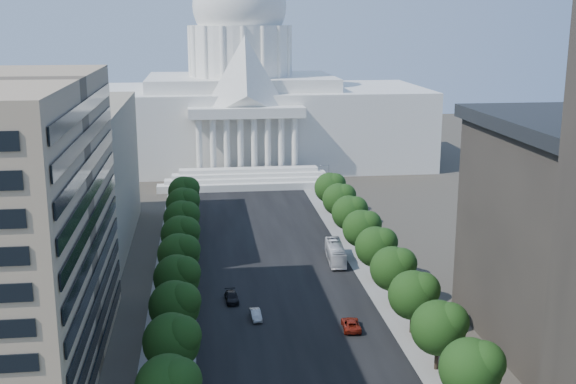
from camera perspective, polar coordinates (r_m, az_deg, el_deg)
name	(u,v)px	position (r m, az deg, el deg)	size (l,w,h in m)	color
road_asphalt	(269,252)	(150.36, -1.49, -4.75)	(30.00, 260.00, 0.01)	black
sidewalk_left	(177,255)	(149.87, -8.77, -4.97)	(8.00, 260.00, 0.02)	gray
sidewalk_right	(359,248)	(153.23, 5.62, -4.45)	(8.00, 260.00, 0.02)	gray
capitol	(241,103)	(238.93, -3.72, 7.01)	(120.00, 56.00, 73.00)	white
office_block_left_far	(35,177)	(159.30, -19.34, 1.12)	(38.00, 52.00, 30.00)	gray
tree_l_c	(174,340)	(97.03, -9.00, -11.48)	(7.79, 7.60, 9.97)	#33261C
tree_l_d	(177,305)	(108.02, -8.80, -8.80)	(7.79, 7.60, 9.97)	#33261C
tree_l_e	(179,276)	(119.21, -8.63, -6.61)	(7.79, 7.60, 9.97)	#33261C
tree_l_f	(180,253)	(130.54, -8.50, -4.80)	(7.79, 7.60, 9.97)	#33261C
tree_l_g	(182,234)	(141.98, -8.39, -3.28)	(7.79, 7.60, 9.97)	#33261C
tree_l_h	(183,217)	(153.50, -8.29, -1.99)	(7.79, 7.60, 9.97)	#33261C
tree_l_i	(184,203)	(165.10, -8.21, -0.87)	(7.79, 7.60, 9.97)	#33261C
tree_l_j	(185,191)	(176.74, -8.14, 0.09)	(7.79, 7.60, 9.97)	#33261C
tree_r_b	(474,367)	(91.86, 14.45, -13.28)	(7.79, 7.60, 9.97)	#33261C
tree_r_c	(441,326)	(102.00, 12.00, -10.33)	(7.79, 7.60, 9.97)	#33261C
tree_r_d	(415,294)	(112.50, 10.03, -7.92)	(7.79, 7.60, 9.97)	#33261C
tree_r_e	(395,267)	(123.28, 8.42, -5.91)	(7.79, 7.60, 9.97)	#33261C
tree_r_f	(377,246)	(134.27, 7.08, -4.23)	(7.79, 7.60, 9.97)	#33261C
tree_r_g	(363,227)	(145.42, 5.95, -2.80)	(7.79, 7.60, 9.97)	#33261C
tree_r_h	(351,212)	(156.69, 4.98, -1.57)	(7.79, 7.60, 9.97)	#33261C
tree_r_i	(340,198)	(168.06, 4.15, -0.51)	(7.79, 7.60, 9.97)	#33261C
tree_r_j	(331,187)	(179.52, 3.42, 0.42)	(7.79, 7.60, 9.97)	#33261C
streetlight_b	(454,332)	(102.06, 12.98, -10.76)	(2.61, 0.44, 9.00)	gray
streetlight_c	(403,270)	(124.08, 9.09, -6.12)	(2.61, 0.44, 9.00)	gray
streetlight_d	(369,228)	(147.06, 6.44, -2.88)	(2.61, 0.44, 9.00)	gray
streetlight_e	(345,199)	(170.60, 4.52, -0.52)	(2.61, 0.44, 9.00)	gray
streetlight_f	(327,176)	(194.51, 3.07, 1.26)	(2.61, 0.44, 9.00)	gray
car_silver	(256,315)	(117.93, -2.57, -9.67)	(1.57, 4.51, 1.49)	#93979A
car_red	(351,324)	(114.67, 5.00, -10.38)	(2.67, 5.79, 1.61)	maroon
car_dark_b	(232,297)	(125.01, -4.48, -8.30)	(2.15, 5.29, 1.53)	black
city_bus	(335,253)	(144.41, 3.77, -4.81)	(3.00, 12.80, 3.57)	silver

